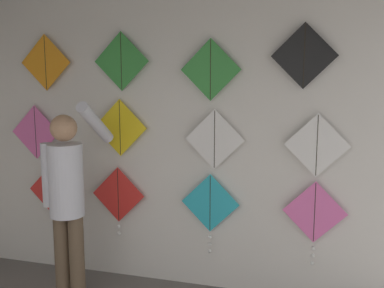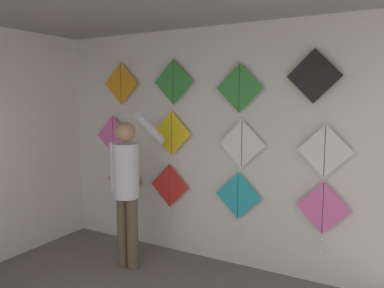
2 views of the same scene
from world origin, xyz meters
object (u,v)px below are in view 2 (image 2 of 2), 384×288
object	(u,v)px
kite_0	(124,183)
kite_7	(325,151)
kite_5	(172,133)
kite_9	(173,82)
shopkeeper	(127,181)
kite_1	(169,187)
kite_2	(238,199)
kite_8	(121,83)
kite_4	(113,136)
kite_6	(242,144)
kite_10	(239,88)
kite_11	(314,76)
kite_3	(323,212)

from	to	relation	value
kite_0	kite_7	world-z (taller)	kite_7
kite_0	kite_5	world-z (taller)	kite_5
kite_0	kite_9	distance (m)	1.57
shopkeeper	kite_0	size ratio (longest dim) A/B	2.39
kite_1	kite_7	world-z (taller)	kite_7
kite_2	kite_8	distance (m)	2.16
kite_7	kite_4	bearing A→B (deg)	180.00
kite_5	kite_7	bearing A→B (deg)	0.00
kite_1	kite_6	world-z (taller)	kite_6
kite_0	kite_1	world-z (taller)	kite_1
kite_1	kite_4	xyz separation A→B (m)	(-0.91, 0.00, 0.62)
shopkeeper	kite_10	bearing A→B (deg)	30.12
kite_10	kite_11	bearing A→B (deg)	0.00
kite_8	kite_10	xyz separation A→B (m)	(1.68, 0.00, -0.08)
kite_11	kite_3	bearing A→B (deg)	-0.41
shopkeeper	kite_2	bearing A→B (deg)	29.99
kite_1	kite_6	bearing A→B (deg)	0.04
kite_0	kite_8	bearing A→B (deg)	175.44
kite_1	kite_3	bearing A→B (deg)	-0.01
kite_1	kite_11	distance (m)	2.20
kite_2	kite_11	xyz separation A→B (m)	(0.80, 0.00, 1.38)
kite_7	kite_9	size ratio (longest dim) A/B	1.00
kite_5	kite_7	distance (m)	1.84
kite_7	kite_11	world-z (taller)	kite_11
kite_1	kite_3	world-z (taller)	kite_1
kite_4	kite_5	xyz separation A→B (m)	(0.95, 0.00, 0.08)
kite_10	kite_0	bearing A→B (deg)	-179.97
kite_2	kite_9	distance (m)	1.61
shopkeeper	kite_6	size ratio (longest dim) A/B	3.29
kite_4	kite_3	bearing A→B (deg)	-0.02
shopkeeper	kite_6	xyz separation A→B (m)	(1.16, 0.61, 0.43)
kite_2	kite_4	size ratio (longest dim) A/B	1.38
kite_8	kite_5	bearing A→B (deg)	0.00
shopkeeper	kite_8	xyz separation A→B (m)	(-0.57, 0.61, 1.14)
kite_0	kite_4	distance (m)	0.66
kite_4	kite_10	xyz separation A→B (m)	(1.84, 0.00, 0.62)
shopkeeper	kite_9	size ratio (longest dim) A/B	3.29
kite_6	kite_8	size ratio (longest dim) A/B	1.00
kite_0	kite_8	size ratio (longest dim) A/B	1.38
kite_1	kite_2	distance (m)	0.94
kite_0	kite_10	size ratio (longest dim) A/B	1.38
kite_3	kite_5	size ratio (longest dim) A/B	1.38
kite_7	kite_9	bearing A→B (deg)	180.00
kite_8	kite_11	xyz separation A→B (m)	(2.49, 0.00, 0.03)
kite_1	shopkeeper	bearing A→B (deg)	-106.57
shopkeeper	kite_7	bearing A→B (deg)	17.94
kite_7	kite_10	world-z (taller)	kite_10
kite_8	kite_11	bearing A→B (deg)	0.00
kite_0	kite_10	xyz separation A→B (m)	(1.67, 0.00, 1.27)
kite_6	kite_8	world-z (taller)	kite_8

